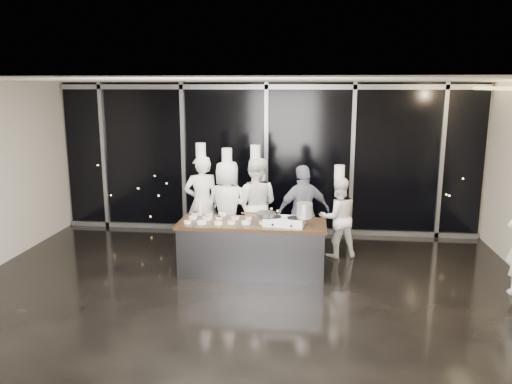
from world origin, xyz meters
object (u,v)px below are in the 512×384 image
chef_far_left (202,202)px  chef_center (255,204)px  guest (303,213)px  stock_pot (305,210)px  chef_left (228,206)px  demo_counter (252,248)px  frying_pan (266,214)px  chef_right (338,217)px  stove (284,221)px

chef_far_left → chef_center: size_ratio=1.01×
chef_far_left → guest: (1.94, -0.31, -0.07)m
stock_pot → guest: (-0.04, 1.00, -0.29)m
chef_left → guest: bearing=179.8°
demo_counter → guest: guest is taller
chef_left → stock_pot: bearing=149.9°
frying_pan → chef_far_left: chef_far_left is taller
guest → chef_right: 0.67m
frying_pan → chef_right: size_ratio=0.34×
chef_right → demo_counter: bearing=17.8°
stove → chef_center: chef_center is taller
demo_counter → stove: 0.75m
frying_pan → chef_left: bearing=132.1°
frying_pan → chef_left: 1.48m
chef_far_left → chef_right: 2.59m
stove → chef_far_left: 2.08m
chef_right → chef_far_left: bearing=-20.2°
demo_counter → stove: stove is taller
chef_right → frying_pan: bearing=24.6°
chef_center → chef_right: (1.55, -0.16, -0.16)m
guest → chef_right: (0.63, 0.20, -0.11)m
guest → stove: bearing=49.2°
stock_pot → chef_left: size_ratio=0.12×
chef_right → chef_left: bearing=-19.8°
stove → chef_left: 1.68m
stove → chef_left: size_ratio=0.35×
chef_far_left → chef_right: bearing=156.1°
frying_pan → chef_left: (-0.84, 1.20, -0.17)m
demo_counter → chef_center: chef_center is taller
chef_center → stock_pot: bearing=130.9°
stove → chef_right: 1.49m
demo_counter → chef_left: chef_left is taller
frying_pan → chef_left: chef_left is taller
stock_pot → chef_left: 1.97m
stove → chef_far_left: chef_far_left is taller
stock_pot → stove: bearing=172.9°
chef_center → demo_counter: bearing=99.7°
chef_far_left → chef_left: bearing=154.3°
demo_counter → chef_far_left: 1.68m
chef_left → guest: 1.47m
chef_center → guest: (0.92, -0.36, -0.05)m
guest → chef_right: guest is taller
frying_pan → chef_far_left: 1.83m
demo_counter → stove: size_ratio=3.55×
demo_counter → frying_pan: bearing=-18.6°
frying_pan → chef_center: chef_center is taller
stock_pot → chef_center: size_ratio=0.12×
stove → chef_right: size_ratio=0.40×
stove → stock_pot: (0.33, -0.04, 0.20)m
frying_pan → demo_counter: bearing=168.5°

